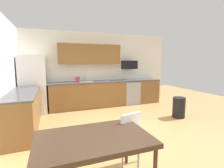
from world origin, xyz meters
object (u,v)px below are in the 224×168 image
(refrigerator, at_px, (33,85))
(trash_bin, at_px, (179,107))
(microwave, at_px, (129,65))
(dining_table, at_px, (94,141))
(chair_near_table, at_px, (136,137))
(oven_range, at_px, (130,92))
(kettle, at_px, (78,80))

(refrigerator, xyz_separation_m, trash_bin, (4.04, -1.90, -0.61))
(microwave, xyz_separation_m, dining_table, (-2.45, -3.96, -0.85))
(microwave, xyz_separation_m, trash_bin, (0.61, -2.08, -1.22))
(chair_near_table, distance_m, trash_bin, 2.89)
(oven_range, relative_size, dining_table, 0.65)
(trash_bin, relative_size, kettle, 3.00)
(microwave, xyz_separation_m, chair_near_table, (-1.74, -3.75, -1.02))
(dining_table, xyz_separation_m, trash_bin, (3.06, 1.87, -0.37))
(oven_range, height_order, microwave, microwave)
(refrigerator, xyz_separation_m, oven_range, (3.43, 0.08, -0.46))
(oven_range, xyz_separation_m, microwave, (0.00, 0.10, 1.07))
(oven_range, height_order, chair_near_table, oven_range)
(oven_range, relative_size, microwave, 1.69)
(oven_range, distance_m, microwave, 1.07)
(refrigerator, bearing_deg, oven_range, 1.34)
(dining_table, height_order, trash_bin, dining_table)
(refrigerator, distance_m, dining_table, 3.91)
(refrigerator, relative_size, dining_table, 1.30)
(oven_range, bearing_deg, kettle, 178.59)
(chair_near_table, bearing_deg, kettle, 94.36)
(dining_table, bearing_deg, microwave, 58.29)
(trash_bin, distance_m, kettle, 3.41)
(oven_range, height_order, kettle, kettle)
(oven_range, distance_m, chair_near_table, 4.04)
(microwave, distance_m, dining_table, 4.73)
(trash_bin, bearing_deg, kettle, 142.36)
(refrigerator, distance_m, microwave, 3.49)
(trash_bin, bearing_deg, microwave, 106.37)
(trash_bin, bearing_deg, oven_range, 107.15)
(microwave, height_order, kettle, microwave)
(chair_near_table, xyz_separation_m, trash_bin, (2.35, 1.67, -0.20))
(dining_table, xyz_separation_m, kettle, (0.42, 3.91, 0.35))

